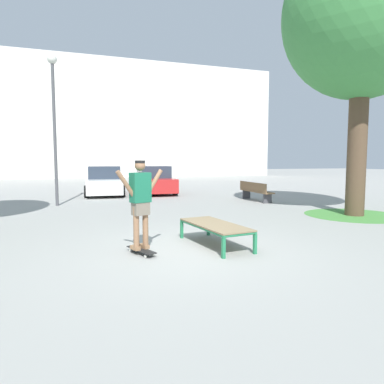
% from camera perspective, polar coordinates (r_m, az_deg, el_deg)
% --- Properties ---
extents(ground_plane, '(120.00, 120.00, 0.00)m').
position_cam_1_polar(ground_plane, '(6.85, -1.20, -9.80)').
color(ground_plane, '#999993').
extents(building_facade, '(43.37, 4.00, 12.49)m').
position_cam_1_polar(building_facade, '(39.25, -18.03, 11.48)').
color(building_facade, silver).
rests_on(building_facade, ground).
extents(skate_box, '(1.00, 1.98, 0.46)m').
position_cam_1_polar(skate_box, '(7.23, 3.85, -5.65)').
color(skate_box, '#237A4C').
rests_on(skate_box, ground).
extents(skateboard, '(0.47, 0.82, 0.09)m').
position_cam_1_polar(skateboard, '(6.70, -8.45, -9.53)').
color(skateboard, black).
rests_on(skateboard, ground).
extents(skater, '(0.96, 0.42, 1.69)m').
position_cam_1_polar(skater, '(6.52, -8.58, -1.04)').
color(skater, '#8E6647').
rests_on(skater, skateboard).
extents(tree_near_right, '(4.94, 4.94, 8.91)m').
position_cam_1_polar(tree_near_right, '(13.11, 26.53, 24.74)').
color(tree_near_right, brown).
rests_on(tree_near_right, ground).
extents(grass_patch_near_right, '(3.13, 3.13, 0.01)m').
position_cam_1_polar(grass_patch_near_right, '(12.44, 25.36, -3.49)').
color(grass_patch_near_right, '#47893D').
rests_on(grass_patch_near_right, ground).
extents(car_white, '(2.14, 4.31, 1.50)m').
position_cam_1_polar(car_white, '(18.51, -14.36, 1.68)').
color(car_white, silver).
rests_on(car_white, ground).
extents(car_red, '(2.02, 4.25, 1.50)m').
position_cam_1_polar(car_red, '(18.85, -6.36, 1.87)').
color(car_red, red).
rests_on(car_red, ground).
extents(park_bench, '(0.47, 2.41, 0.83)m').
position_cam_1_polar(park_bench, '(15.50, 10.47, 0.20)').
color(park_bench, brown).
rests_on(park_bench, ground).
extents(light_post, '(0.36, 0.36, 5.83)m').
position_cam_1_polar(light_post, '(14.67, -22.01, 12.86)').
color(light_post, '#4C4C51').
rests_on(light_post, ground).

